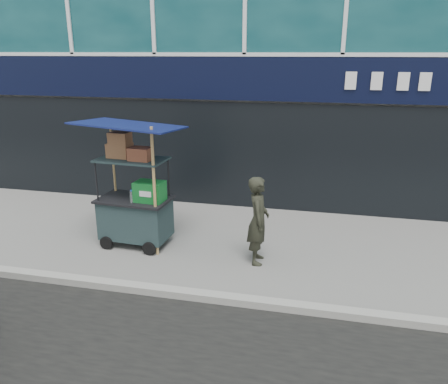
# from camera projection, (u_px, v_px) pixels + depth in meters

# --- Properties ---
(ground) EXTENTS (80.00, 80.00, 0.00)m
(ground) POSITION_uv_depth(u_px,v_px,m) (196.00, 291.00, 6.61)
(ground) COLOR slate
(ground) RESTS_ON ground
(curb) EXTENTS (80.00, 0.18, 0.12)m
(curb) POSITION_uv_depth(u_px,v_px,m) (192.00, 295.00, 6.41)
(curb) COLOR gray
(curb) RESTS_ON ground
(vendor_cart) EXTENTS (1.81, 1.34, 2.35)m
(vendor_cart) POSITION_uv_depth(u_px,v_px,m) (135.00, 203.00, 7.98)
(vendor_cart) COLOR #18292A
(vendor_cart) RESTS_ON ground
(vendor_man) EXTENTS (0.42, 0.59, 1.52)m
(vendor_man) POSITION_uv_depth(u_px,v_px,m) (258.00, 220.00, 7.32)
(vendor_man) COLOR #26281D
(vendor_man) RESTS_ON ground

